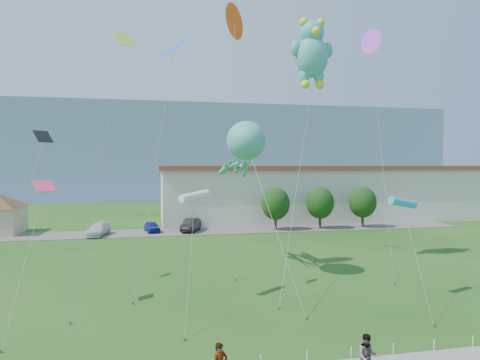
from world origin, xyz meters
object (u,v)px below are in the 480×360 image
at_px(pedestrian_right, 368,356).
at_px(octopus_kite, 243,150).
at_px(parked_car_blue, 152,227).
at_px(teddy_bear_kite, 312,52).
at_px(parked_car_white, 98,229).
at_px(parked_car_black, 191,225).
at_px(warehouse, 355,192).

xyz_separation_m(pedestrian_right, octopus_kite, (-1.33, 16.67, 8.49)).
relative_size(parked_car_blue, teddy_bear_kite, 0.18).
height_order(parked_car_white, parked_car_black, parked_car_black).
bearing_deg(pedestrian_right, warehouse, 79.61).
distance_m(warehouse, parked_car_blue, 32.67).
bearing_deg(pedestrian_right, octopus_kite, 110.42).
distance_m(pedestrian_right, parked_car_black, 38.43).
distance_m(warehouse, octopus_kite, 39.55).
distance_m(parked_car_blue, teddy_bear_kite, 29.07).
bearing_deg(pedestrian_right, parked_car_blue, 117.69).
bearing_deg(warehouse, pedestrian_right, -116.24).
bearing_deg(octopus_kite, teddy_bear_kite, 23.06).
xyz_separation_m(warehouse, pedestrian_right, (-23.26, -47.19, -3.17)).
relative_size(warehouse, parked_car_white, 12.71).
distance_m(parked_car_white, parked_car_black, 11.00).
relative_size(parked_car_black, teddy_bear_kite, 0.23).
relative_size(parked_car_black, octopus_kite, 0.31).
bearing_deg(octopus_kite, parked_car_white, 122.18).
xyz_separation_m(warehouse, octopus_kite, (-24.59, -30.52, 5.32)).
bearing_deg(warehouse, parked_car_white, -165.26).
height_order(octopus_kite, teddy_bear_kite, teddy_bear_kite).
bearing_deg(parked_car_white, parked_car_black, 16.50).
height_order(warehouse, parked_car_black, warehouse).
xyz_separation_m(pedestrian_right, parked_car_white, (-14.32, 37.30, -0.20)).
relative_size(parked_car_white, teddy_bear_kite, 0.23).
xyz_separation_m(pedestrian_right, teddy_bear_kite, (5.17, 19.43, 16.86)).
xyz_separation_m(warehouse, parked_car_black, (-26.62, -8.90, -3.29)).
bearing_deg(parked_car_black, warehouse, 37.46).
bearing_deg(teddy_bear_kite, parked_car_blue, 124.49).
height_order(warehouse, teddy_bear_kite, teddy_bear_kite).
distance_m(warehouse, parked_car_black, 28.26).
distance_m(parked_car_white, octopus_kite, 25.88).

